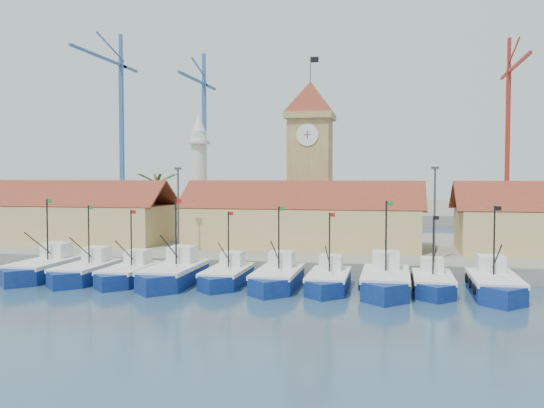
% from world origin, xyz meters
% --- Properties ---
extents(ground, '(400.00, 400.00, 0.00)m').
position_xyz_m(ground, '(0.00, 0.00, 0.00)').
color(ground, '#1E3D50').
rests_on(ground, ground).
extents(quay, '(140.00, 32.00, 1.50)m').
position_xyz_m(quay, '(0.00, 24.00, 0.75)').
color(quay, gray).
rests_on(quay, ground).
extents(terminal, '(240.00, 80.00, 2.00)m').
position_xyz_m(terminal, '(0.00, 110.00, 1.00)').
color(terminal, gray).
rests_on(terminal, ground).
extents(boat_0, '(3.81, 10.43, 7.90)m').
position_xyz_m(boat_0, '(-22.11, 2.89, 0.82)').
color(boat_0, navy).
rests_on(boat_0, ground).
extents(boat_1, '(3.52, 9.66, 7.31)m').
position_xyz_m(boat_1, '(-17.57, 2.45, 0.76)').
color(boat_1, navy).
rests_on(boat_1, ground).
extents(boat_2, '(3.34, 9.14, 6.92)m').
position_xyz_m(boat_2, '(-13.32, 2.43, 0.71)').
color(boat_2, navy).
rests_on(boat_2, ground).
extents(boat_3, '(3.87, 10.61, 8.03)m').
position_xyz_m(boat_3, '(-8.96, 2.16, 0.83)').
color(boat_3, navy).
rests_on(boat_3, ground).
extents(boat_4, '(3.30, 9.03, 6.83)m').
position_xyz_m(boat_4, '(-4.32, 3.10, 0.71)').
color(boat_4, navy).
rests_on(boat_4, ground).
extents(boat_5, '(3.57, 9.77, 7.39)m').
position_xyz_m(boat_5, '(0.37, 2.45, 0.76)').
color(boat_5, navy).
rests_on(boat_5, ground).
extents(boat_6, '(3.31, 9.07, 6.86)m').
position_xyz_m(boat_6, '(4.79, 2.48, 0.71)').
color(boat_6, navy).
rests_on(boat_6, ground).
extents(boat_7, '(3.86, 10.56, 7.99)m').
position_xyz_m(boat_7, '(9.54, 2.15, 0.83)').
color(boat_7, navy).
rests_on(boat_7, ground).
extents(boat_8, '(3.22, 8.83, 6.68)m').
position_xyz_m(boat_8, '(13.40, 3.10, 0.69)').
color(boat_8, navy).
rests_on(boat_8, ground).
extents(boat_9, '(3.68, 10.08, 7.63)m').
position_xyz_m(boat_9, '(18.15, 2.42, 0.79)').
color(boat_9, navy).
rests_on(boat_9, ground).
extents(hall_left, '(31.20, 10.13, 7.61)m').
position_xyz_m(hall_left, '(-32.00, 20.00, 3.99)').
color(hall_left, tan).
rests_on(hall_left, quay).
extents(hall_center, '(27.04, 10.13, 7.61)m').
position_xyz_m(hall_center, '(0.00, 20.00, 3.99)').
color(hall_center, tan).
rests_on(hall_center, quay).
extents(clock_tower, '(5.80, 5.80, 22.70)m').
position_xyz_m(clock_tower, '(0.00, 26.00, 11.96)').
color(clock_tower, tan).
rests_on(clock_tower, quay).
extents(minaret, '(3.00, 3.00, 16.30)m').
position_xyz_m(minaret, '(-15.00, 28.00, 9.73)').
color(minaret, silver).
rests_on(minaret, quay).
extents(palm_tree, '(5.60, 5.03, 8.39)m').
position_xyz_m(palm_tree, '(-20.00, 26.00, 6.25)').
color(palm_tree, brown).
rests_on(palm_tree, quay).
extents(lamp_posts, '(80.70, 0.25, 9.03)m').
position_xyz_m(lamp_posts, '(0.50, 12.00, 6.48)').
color(lamp_posts, '#3F3F44').
rests_on(lamp_posts, quay).
extents(crane_blue_far, '(1.00, 35.69, 44.80)m').
position_xyz_m(crane_blue_far, '(-60.86, 100.23, 27.11)').
color(crane_blue_far, '#2F5B92').
rests_on(crane_blue_far, terminal).
extents(crane_blue_near, '(1.00, 29.37, 40.12)m').
position_xyz_m(crane_blue_near, '(-39.91, 107.01, 24.00)').
color(crane_blue_near, '#2F5B92').
rests_on(crane_blue_near, terminal).
extents(crane_red_right, '(1.00, 33.62, 40.23)m').
position_xyz_m(crane_red_right, '(36.58, 103.40, 24.41)').
color(crane_red_right, maroon).
rests_on(crane_red_right, terminal).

